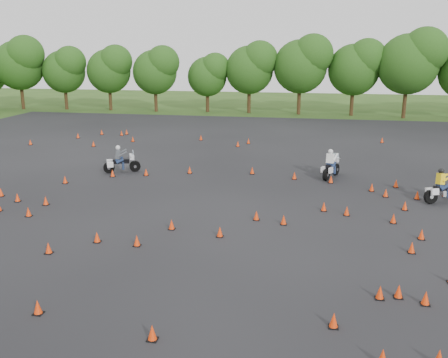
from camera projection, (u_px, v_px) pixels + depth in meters
name	position (u px, v px, depth m)	size (l,w,h in m)	color
ground	(209.00, 225.00, 23.31)	(140.00, 140.00, 0.00)	#2D5119
asphalt_pad	(230.00, 190.00, 29.01)	(62.00, 62.00, 0.00)	black
treeline	(301.00, 78.00, 55.17)	(87.08, 32.35, 11.05)	#234B15
traffic_cones	(232.00, 188.00, 28.54)	(36.06, 32.71, 0.45)	#F1390A
rider_grey	(122.00, 158.00, 32.90)	(2.42, 0.74, 1.87)	#474A4F
rider_yellow	(447.00, 186.00, 26.42)	(2.41, 0.74, 1.86)	yellow
rider_white	(332.00, 163.00, 31.54)	(2.43, 0.74, 1.87)	silver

